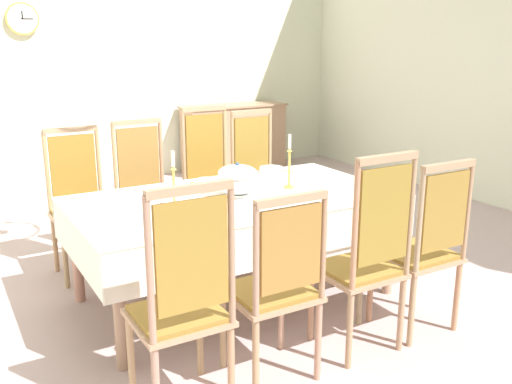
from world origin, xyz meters
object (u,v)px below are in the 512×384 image
object	(u,v)px
chair_north_a	(80,201)
chair_north_b	(145,191)
mounted_clock	(22,19)
dining_table	(235,207)
spoon_primary	(193,183)
candlestick_west	(174,184)
chair_north_c	(211,179)
spoon_secondary	(282,170)
chair_south_b	(276,284)
bowl_near_left	(206,181)
chair_south_d	(425,245)
chair_south_a	(183,300)
chair_north_d	(258,175)
sideboard	(234,138)
chair_south_c	(367,255)
candlestick_east	(289,166)
soup_tureen	(238,180)
bowl_near_right	(271,169)

from	to	relation	value
chair_north_a	chair_north_b	distance (m)	0.52
mounted_clock	dining_table	bearing A→B (deg)	-79.96
spoon_primary	candlestick_west	bearing A→B (deg)	-115.51
candlestick_west	spoon_primary	size ratio (longest dim) A/B	2.01
chair_north_a	chair_north_c	bearing A→B (deg)	-179.72
spoon_primary	spoon_secondary	size ratio (longest dim) A/B	1.00
chair_north_c	spoon_primary	distance (m)	0.70
chair_south_b	bowl_near_left	xyz separation A→B (m)	(0.28, 1.41, 0.21)
dining_table	candlestick_west	xyz separation A→B (m)	(-0.44, -0.00, 0.22)
chair_north_c	chair_south_d	xyz separation A→B (m)	(0.46, -1.99, -0.04)
chair_south_a	chair_north_d	world-z (taller)	chair_south_a
chair_south_a	sideboard	bearing A→B (deg)	59.44
chair_north_c	sideboard	world-z (taller)	chair_north_c
chair_north_a	sideboard	size ratio (longest dim) A/B	0.78
chair_north_b	mounted_clock	xyz separation A→B (m)	(-0.38, 2.77, 1.40)
chair_north_c	chair_north_d	bearing A→B (deg)	179.57
spoon_primary	spoon_secondary	xyz separation A→B (m)	(0.81, 0.05, 0.00)
chair_south_c	bowl_near_left	distance (m)	1.46
dining_table	mounted_clock	world-z (taller)	mounted_clock
chair_north_b	spoon_secondary	distance (m)	1.12
chair_south_a	candlestick_east	distance (m)	1.62
sideboard	chair_north_c	bearing A→B (deg)	58.28
chair_north_b	sideboard	bearing A→B (deg)	-130.42
dining_table	chair_south_c	xyz separation A→B (m)	(0.30, -1.00, -0.07)
chair_south_b	chair_south_c	size ratio (longest dim) A/B	0.89
spoon_primary	sideboard	world-z (taller)	sideboard
sideboard	candlestick_west	bearing A→B (deg)	56.89
spoon_secondary	mounted_clock	world-z (taller)	mounted_clock
soup_tureen	sideboard	size ratio (longest dim) A/B	0.20
chair_south_c	chair_north_c	distance (m)	2.00
bowl_near_left	bowl_near_right	bearing A→B (deg)	5.10
bowl_near_left	soup_tureen	bearing A→B (deg)	-85.26
chair_north_a	chair_north_b	size ratio (longest dim) A/B	0.98
chair_south_a	chair_north_a	bearing A→B (deg)	90.00
soup_tureen	bowl_near_right	xyz separation A→B (m)	(0.56, 0.47, -0.09)
dining_table	chair_south_a	world-z (taller)	chair_south_a
chair_south_b	bowl_near_left	distance (m)	1.45
candlestick_east	spoon_secondary	xyz separation A→B (m)	(0.26, 0.50, -0.15)
chair_north_c	bowl_near_left	bearing A→B (deg)	61.39
dining_table	chair_north_c	xyz separation A→B (m)	(0.30, 1.00, -0.06)
chair_north_b	bowl_near_left	bearing A→B (deg)	115.66
sideboard	soup_tureen	bearing A→B (deg)	62.42
chair_south_a	chair_south_b	world-z (taller)	chair_south_a
chair_north_d	bowl_near_right	bearing A→B (deg)	70.44
chair_south_d	bowl_near_left	xyz separation A→B (m)	(-0.78, 1.41, 0.19)
chair_north_d	chair_north_b	bearing A→B (deg)	0.03
spoon_secondary	bowl_near_left	bearing A→B (deg)	174.07
soup_tureen	bowl_near_left	bearing A→B (deg)	94.74
chair_south_b	chair_south_d	bearing A→B (deg)	-0.15
chair_north_c	soup_tureen	bearing A→B (deg)	74.32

